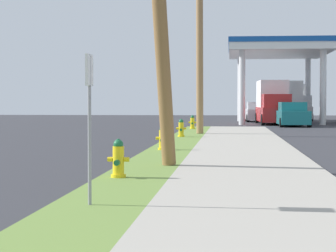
# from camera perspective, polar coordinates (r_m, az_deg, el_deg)

# --- Properties ---
(fire_hydrant_second) EXTENTS (0.42, 0.38, 0.74)m
(fire_hydrant_second) POSITION_cam_1_polar(r_m,az_deg,el_deg) (12.86, -4.27, -2.97)
(fire_hydrant_second) COLOR yellow
(fire_hydrant_second) RESTS_ON grass_verge
(fire_hydrant_third) EXTENTS (0.42, 0.37, 0.74)m
(fire_hydrant_third) POSITION_cam_1_polar(r_m,az_deg,el_deg) (20.29, -0.46, -1.12)
(fire_hydrant_third) COLOR yellow
(fire_hydrant_third) RESTS_ON grass_verge
(fire_hydrant_fourth) EXTENTS (0.42, 0.37, 0.74)m
(fire_hydrant_fourth) POSITION_cam_1_polar(r_m,az_deg,el_deg) (27.87, 1.13, -0.26)
(fire_hydrant_fourth) COLOR yellow
(fire_hydrant_fourth) RESTS_ON grass_verge
(fire_hydrant_fifth) EXTENTS (0.42, 0.38, 0.74)m
(fire_hydrant_fifth) POSITION_cam_1_polar(r_m,az_deg,el_deg) (36.19, 2.10, 0.27)
(fire_hydrant_fifth) COLOR yellow
(fire_hydrant_fifth) RESTS_ON grass_verge
(utility_pole_background) EXTENTS (0.43, 1.40, 10.28)m
(utility_pole_background) POSITION_cam_1_polar(r_m,az_deg,el_deg) (31.14, 2.72, 9.02)
(utility_pole_background) COLOR #937047
(utility_pole_background) RESTS_ON grass_verge
(street_sign_post) EXTENTS (0.05, 0.36, 2.12)m
(street_sign_post) POSITION_cam_1_polar(r_m,az_deg,el_deg) (9.43, -6.74, 2.44)
(street_sign_post) COLOR gray
(street_sign_post) RESTS_ON grass_verge
(car_teal_by_near_pump) EXTENTS (2.09, 4.57, 1.57)m
(car_teal_by_near_pump) POSITION_cam_1_polar(r_m,az_deg,el_deg) (43.72, 10.56, 0.91)
(car_teal_by_near_pump) COLOR #197075
(car_teal_by_near_pump) RESTS_ON ground
(car_silver_by_far_pump) EXTENTS (2.09, 4.57, 1.57)m
(car_silver_by_far_pump) POSITION_cam_1_polar(r_m,az_deg,el_deg) (54.08, 7.64, 1.14)
(car_silver_by_far_pump) COLOR #BCBCC1
(car_silver_by_far_pump) RESTS_ON ground
(truck_white_at_forecourt) EXTENTS (2.34, 6.47, 3.11)m
(truck_white_at_forecourt) POSITION_cam_1_polar(r_m,az_deg,el_deg) (58.23, 10.82, 1.94)
(truck_white_at_forecourt) COLOR white
(truck_white_at_forecourt) RESTS_ON ground
(truck_navy_on_apron) EXTENTS (2.21, 6.43, 3.11)m
(truck_navy_on_apron) POSITION_cam_1_polar(r_m,az_deg,el_deg) (51.04, 10.05, 1.93)
(truck_navy_on_apron) COLOR navy
(truck_navy_on_apron) RESTS_ON ground
(truck_red_at_far_bay) EXTENTS (2.35, 6.47, 3.11)m
(truck_red_at_far_bay) POSITION_cam_1_polar(r_m,az_deg,el_deg) (47.88, 8.97, 1.93)
(truck_red_at_far_bay) COLOR red
(truck_red_at_far_bay) RESTS_ON ground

